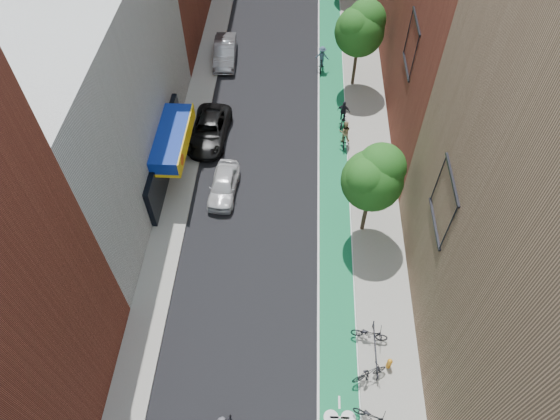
# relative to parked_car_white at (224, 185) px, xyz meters

# --- Properties ---
(ground) EXTENTS (160.00, 160.00, 0.00)m
(ground) POSITION_rel_parked_car_white_xyz_m (3.00, -12.54, -0.69)
(ground) COLOR black
(ground) RESTS_ON ground
(bike_lane) EXTENTS (2.00, 68.00, 0.01)m
(bike_lane) POSITION_rel_parked_car_white_xyz_m (7.00, 13.46, -0.68)
(bike_lane) COLOR #126943
(bike_lane) RESTS_ON ground
(sidewalk_left) EXTENTS (2.00, 68.00, 0.15)m
(sidewalk_left) POSITION_rel_parked_car_white_xyz_m (-3.00, 13.46, -0.61)
(sidewalk_left) COLOR gray
(sidewalk_left) RESTS_ON ground
(sidewalk_right) EXTENTS (3.00, 68.00, 0.15)m
(sidewalk_right) POSITION_rel_parked_car_white_xyz_m (9.50, 13.46, -0.61)
(sidewalk_right) COLOR gray
(sidewalk_right) RESTS_ON ground
(building_left_white) EXTENTS (8.00, 20.00, 12.00)m
(building_left_white) POSITION_rel_parked_car_white_xyz_m (-8.00, 1.46, 5.31)
(building_left_white) COLOR silver
(building_left_white) RESTS_ON ground
(tree_near) EXTENTS (3.40, 3.36, 6.42)m
(tree_near) POSITION_rel_parked_car_white_xyz_m (8.65, -2.52, 3.97)
(tree_near) COLOR #332619
(tree_near) RESTS_ON ground
(tree_mid) EXTENTS (3.55, 3.53, 6.74)m
(tree_mid) POSITION_rel_parked_car_white_xyz_m (8.65, 11.48, 4.20)
(tree_mid) COLOR #332619
(tree_mid) RESTS_ON ground
(parked_car_white) EXTENTS (1.85, 4.13, 1.38)m
(parked_car_white) POSITION_rel_parked_car_white_xyz_m (0.00, 0.00, 0.00)
(parked_car_white) COLOR silver
(parked_car_white) RESTS_ON ground
(parked_car_black) EXTENTS (2.78, 5.45, 1.48)m
(parked_car_black) POSITION_rel_parked_car_white_xyz_m (-1.60, 4.94, 0.05)
(parked_car_black) COLOR black
(parked_car_black) RESTS_ON ground
(parked_car_silver) EXTENTS (1.92, 4.84, 1.57)m
(parked_car_silver) POSITION_rel_parked_car_white_xyz_m (-1.60, 14.25, 0.09)
(parked_car_silver) COLOR gray
(parked_car_silver) RESTS_ON ground
(cyclist_lane_near) EXTENTS (0.81, 1.63, 1.99)m
(cyclist_lane_near) POSITION_rel_parked_car_white_xyz_m (7.70, 4.77, 0.16)
(cyclist_lane_near) COLOR black
(cyclist_lane_near) RESTS_ON ground
(cyclist_lane_mid) EXTENTS (0.99, 1.78, 1.93)m
(cyclist_lane_mid) POSITION_rel_parked_car_white_xyz_m (7.70, 6.89, 0.03)
(cyclist_lane_mid) COLOR black
(cyclist_lane_mid) RESTS_ON ground
(cyclist_lane_far) EXTENTS (1.14, 1.85, 1.99)m
(cyclist_lane_far) POSITION_rel_parked_car_white_xyz_m (6.20, 13.41, 0.18)
(cyclist_lane_far) COLOR black
(cyclist_lane_far) RESTS_ON ground
(parked_bike_near) EXTENTS (1.89, 1.25, 0.94)m
(parked_bike_near) POSITION_rel_parked_car_white_xyz_m (8.40, -13.57, -0.07)
(parked_bike_near) COLOR black
(parked_bike_near) RESTS_ON sidewalk_right
(parked_bike_mid) EXTENTS (1.87, 1.23, 1.10)m
(parked_bike_mid) POSITION_rel_parked_car_white_xyz_m (8.40, -11.62, 0.01)
(parked_bike_mid) COLOR black
(parked_bike_mid) RESTS_ON sidewalk_right
(parked_bike_far) EXTENTS (1.95, 0.94, 0.99)m
(parked_bike_far) POSITION_rel_parked_car_white_xyz_m (8.54, -9.56, -0.05)
(parked_bike_far) COLOR black
(parked_bike_far) RESTS_ON sidewalk_right
(fire_hydrant) EXTENTS (0.26, 0.26, 0.75)m
(fire_hydrant) POSITION_rel_parked_car_white_xyz_m (9.42, -11.02, -0.14)
(fire_hydrant) COLOR orange
(fire_hydrant) RESTS_ON sidewalk_right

